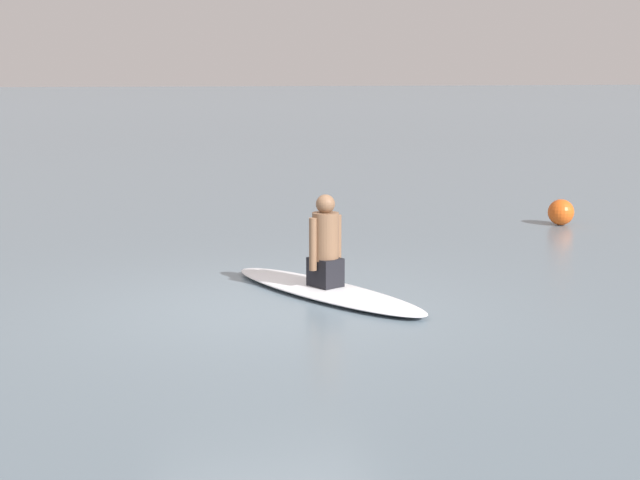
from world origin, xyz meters
The scene contains 4 objects.
ground_plane centered at (0.00, 0.00, 0.00)m, with size 400.00×400.00×0.00m, color slate.
surfboard centered at (-0.71, -0.40, 0.05)m, with size 3.13×0.77×0.10m, color white.
person_paddler centered at (-0.71, -0.40, 0.58)m, with size 0.45×0.43×1.05m.
buoy_marker centered at (-6.03, -3.96, 0.22)m, with size 0.43×0.43×0.43m, color #E55919.
Camera 1 is at (2.52, 9.45, 2.47)m, focal length 52.31 mm.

